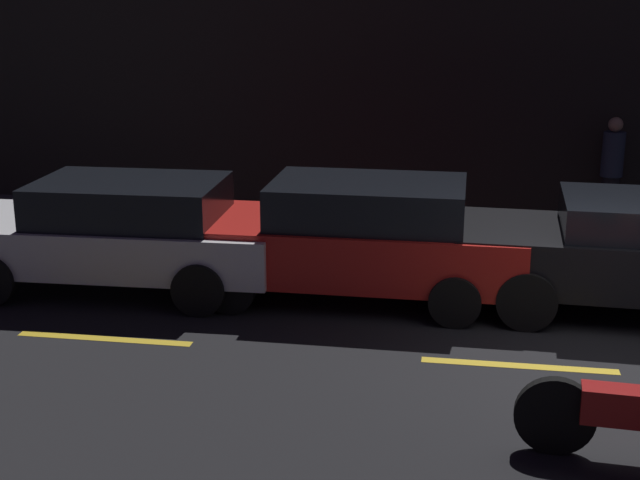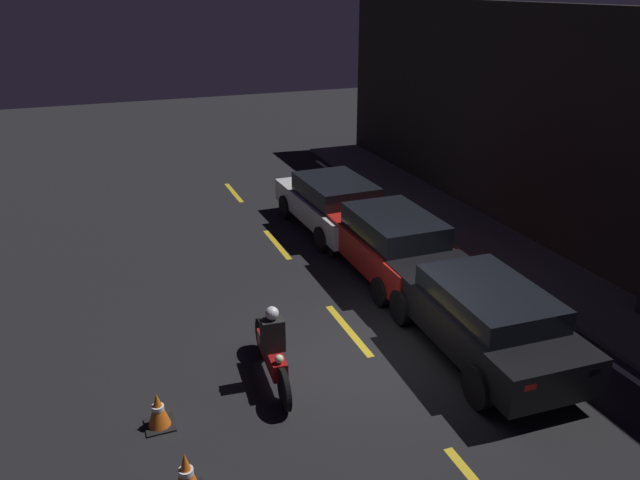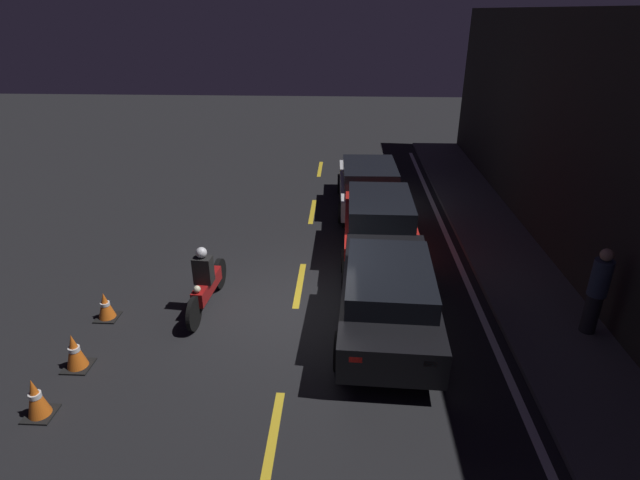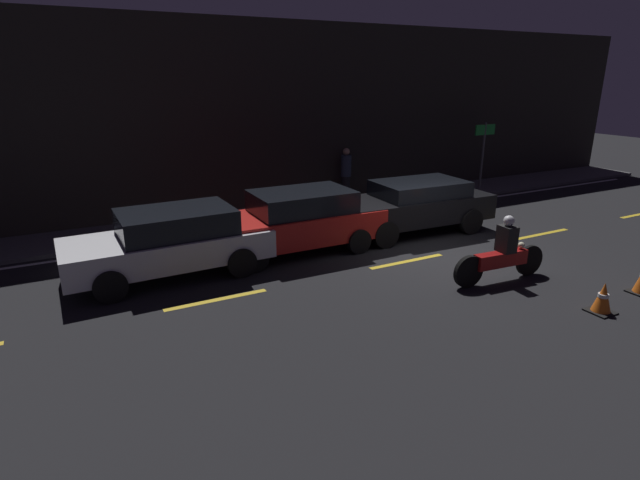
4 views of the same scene
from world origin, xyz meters
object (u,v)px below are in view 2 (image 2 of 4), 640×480
object	(u,v)px
taxi_red	(390,242)
van_black	(481,315)
motorcycle	(272,349)
traffic_cone_mid	(186,475)
traffic_cone_near	(158,410)
sedan_white	(333,203)

from	to	relation	value
taxi_red	van_black	world-z (taller)	taxi_red
motorcycle	van_black	bearing A→B (deg)	85.34
taxi_red	traffic_cone_mid	xyz separation A→B (m)	(4.98, -5.43, -0.45)
van_black	traffic_cone_near	world-z (taller)	van_black
motorcycle	traffic_cone_mid	xyz separation A→B (m)	(2.04, -1.77, -0.25)
motorcycle	traffic_cone_near	world-z (taller)	motorcycle
sedan_white	motorcycle	size ratio (longest dim) A/B	1.86
sedan_white	traffic_cone_near	world-z (taller)	sedan_white
sedan_white	traffic_cone_mid	size ratio (longest dim) A/B	6.35
taxi_red	traffic_cone_near	world-z (taller)	taxi_red
taxi_red	traffic_cone_mid	size ratio (longest dim) A/B	6.38
motorcycle	traffic_cone_near	size ratio (longest dim) A/B	3.96
van_black	traffic_cone_mid	size ratio (longest dim) A/B	6.62
sedan_white	traffic_cone_near	bearing A→B (deg)	138.50
van_black	traffic_cone_near	bearing A→B (deg)	92.09
sedan_white	van_black	size ratio (longest dim) A/B	0.96
taxi_red	traffic_cone_near	distance (m)	6.59
van_black	taxi_red	bearing A→B (deg)	1.89
motorcycle	traffic_cone_mid	world-z (taller)	motorcycle
traffic_cone_mid	van_black	bearing A→B (deg)	105.39
sedan_white	taxi_red	bearing A→B (deg)	-178.70
taxi_red	van_black	xyz separation A→B (m)	(3.49, -0.02, -0.01)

